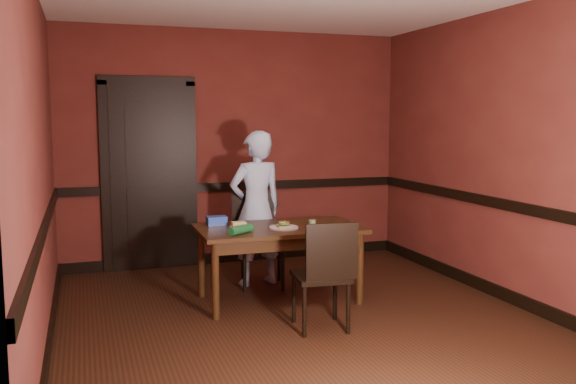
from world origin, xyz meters
TOP-DOWN VIEW (x-y plane):
  - floor at (0.00, 0.00)m, footprint 4.00×4.50m
  - wall_back at (0.00, 2.25)m, footprint 4.00×0.02m
  - wall_front at (0.00, -2.25)m, footprint 4.00×0.02m
  - wall_left at (-2.00, 0.00)m, footprint 0.02×4.50m
  - wall_right at (2.00, 0.00)m, footprint 0.02×4.50m
  - dado_back at (0.00, 2.23)m, footprint 4.00×0.03m
  - dado_left at (-1.99, 0.00)m, footprint 0.03×4.50m
  - dado_right at (1.99, 0.00)m, footprint 0.03×4.50m
  - baseboard_back at (0.00, 2.23)m, footprint 4.00×0.03m
  - baseboard_left at (-1.99, 0.00)m, footprint 0.03×4.50m
  - baseboard_right at (1.99, 0.00)m, footprint 0.03×4.50m
  - door at (-1.00, 2.22)m, footprint 1.05×0.07m
  - dining_table at (-0.01, 0.59)m, footprint 1.50×0.86m
  - chair_far at (-0.02, 1.11)m, footprint 0.52×0.52m
  - chair_near at (0.08, -0.23)m, footprint 0.46×0.46m
  - person at (-0.05, 1.21)m, footprint 0.63×0.47m
  - sandwich_plate at (0.00, 0.48)m, footprint 0.26×0.26m
  - sauce_jar at (0.26, 0.42)m, footprint 0.07×0.07m
  - cheese_saucer at (-0.37, 0.66)m, footprint 0.17×0.17m
  - food_tub at (-0.53, 0.86)m, footprint 0.19×0.13m
  - wrapped_veg at (-0.43, 0.36)m, footprint 0.26×0.21m

SIDE VIEW (x-z plane):
  - floor at x=0.00m, z-range -0.01..0.01m
  - baseboard_back at x=0.00m, z-range 0.00..0.12m
  - baseboard_left at x=-1.99m, z-range 0.00..0.12m
  - baseboard_right at x=1.99m, z-range 0.00..0.12m
  - dining_table at x=-0.01m, z-range 0.00..0.70m
  - chair_near at x=0.08m, z-range 0.00..0.89m
  - chair_far at x=-0.02m, z-range 0.00..0.94m
  - sandwich_plate at x=0.00m, z-range 0.69..0.75m
  - cheese_saucer at x=-0.37m, z-range 0.70..0.75m
  - wrapped_veg at x=-0.43m, z-range 0.70..0.78m
  - sauce_jar at x=0.26m, z-range 0.70..0.78m
  - food_tub at x=-0.53m, z-range 0.70..0.78m
  - person at x=-0.05m, z-range 0.00..1.57m
  - dado_back at x=0.00m, z-range 0.85..0.95m
  - dado_left at x=-1.99m, z-range 0.85..0.95m
  - dado_right at x=1.99m, z-range 0.85..0.95m
  - door at x=-1.00m, z-range -0.01..2.19m
  - wall_back at x=0.00m, z-range 0.00..2.70m
  - wall_front at x=0.00m, z-range 0.00..2.70m
  - wall_left at x=-2.00m, z-range 0.00..2.70m
  - wall_right at x=2.00m, z-range 0.00..2.70m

